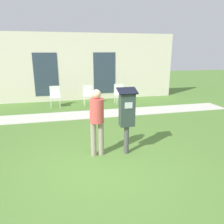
# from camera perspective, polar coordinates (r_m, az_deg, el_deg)

# --- Properties ---
(ground_plane) EXTENTS (40.00, 40.00, 0.00)m
(ground_plane) POSITION_cam_1_polar(r_m,az_deg,el_deg) (4.79, -2.08, -14.36)
(ground_plane) COLOR #517A33
(sidewalk) EXTENTS (12.00, 1.10, 0.02)m
(sidewalk) POSITION_cam_1_polar(r_m,az_deg,el_deg) (8.47, -7.53, -0.73)
(sidewalk) COLOR beige
(sidewalk) RESTS_ON ground
(building_facade) EXTENTS (10.00, 0.26, 3.20)m
(building_facade) POSITION_cam_1_polar(r_m,az_deg,el_deg) (10.94, -9.48, 11.41)
(building_facade) COLOR beige
(building_facade) RESTS_ON ground
(parking_meter) EXTENTS (0.44, 0.31, 1.59)m
(parking_meter) POSITION_cam_1_polar(r_m,az_deg,el_deg) (5.05, 3.92, -0.19)
(parking_meter) COLOR #4C4C4C
(parking_meter) RESTS_ON ground
(person_standing) EXTENTS (0.32, 0.32, 1.58)m
(person_standing) POSITION_cam_1_polar(r_m,az_deg,el_deg) (4.98, -3.98, -1.50)
(person_standing) COLOR gray
(person_standing) RESTS_ON ground
(outdoor_chair_left) EXTENTS (0.44, 0.44, 0.90)m
(outdoor_chair_left) POSITION_cam_1_polar(r_m,az_deg,el_deg) (9.89, -14.65, 4.40)
(outdoor_chair_left) COLOR white
(outdoor_chair_left) RESTS_ON ground
(outdoor_chair_middle) EXTENTS (0.44, 0.44, 0.90)m
(outdoor_chair_middle) POSITION_cam_1_polar(r_m,az_deg,el_deg) (9.96, -6.27, 4.90)
(outdoor_chair_middle) COLOR white
(outdoor_chair_middle) RESTS_ON ground
(outdoor_chair_right) EXTENTS (0.44, 0.44, 0.90)m
(outdoor_chair_right) POSITION_cam_1_polar(r_m,az_deg,el_deg) (10.18, 1.92, 5.22)
(outdoor_chair_right) COLOR white
(outdoor_chair_right) RESTS_ON ground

